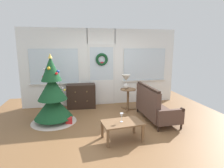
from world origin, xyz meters
The scene contains 10 objects.
ground_plane centered at (0.00, 0.00, 0.00)m, with size 6.76×6.76×0.00m, color brown.
back_wall_with_door centered at (0.00, 2.08, 1.28)m, with size 5.20×0.19×2.55m.
christmas_tree centered at (-1.49, 0.74, 0.65)m, with size 1.18×1.18×1.80m.
dresser_cabinet centered at (-0.72, 1.79, 0.39)m, with size 0.92×0.47×0.78m.
settee_sofa centered at (1.16, 0.34, 0.38)m, with size 0.74×1.54×0.96m.
side_table centered at (0.70, 1.24, 0.49)m, with size 0.50×0.48×0.68m.
table_lamp centered at (0.64, 1.28, 0.97)m, with size 0.28×0.28×0.44m.
coffee_table centered at (0.04, -0.58, 0.34)m, with size 0.89×0.61×0.40m.
wine_glass centered at (0.03, -0.57, 0.55)m, with size 0.08×0.08×0.20m.
gift_box centered at (-1.10, 0.52, 0.08)m, with size 0.17×0.15×0.17m, color red.
Camera 1 is at (-0.92, -4.21, 1.97)m, focal length 30.17 mm.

